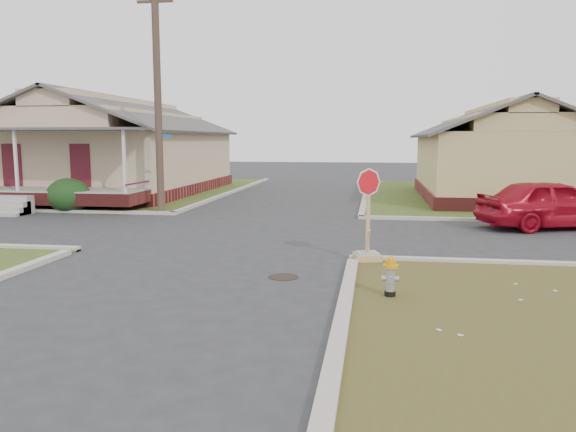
# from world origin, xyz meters

# --- Properties ---
(ground) EXTENTS (120.00, 120.00, 0.00)m
(ground) POSITION_xyz_m (0.00, 0.00, 0.00)
(ground) COLOR #2B2C2E
(ground) RESTS_ON ground
(verge_far_left) EXTENTS (19.00, 19.00, 0.05)m
(verge_far_left) POSITION_xyz_m (-13.00, 18.00, 0.03)
(verge_far_left) COLOR #3B4C1B
(verge_far_left) RESTS_ON ground
(curbs) EXTENTS (80.00, 40.00, 0.12)m
(curbs) POSITION_xyz_m (0.00, 5.00, 0.00)
(curbs) COLOR #AFA99E
(curbs) RESTS_ON ground
(manhole) EXTENTS (0.64, 0.64, 0.01)m
(manhole) POSITION_xyz_m (2.20, -0.50, 0.01)
(manhole) COLOR black
(manhole) RESTS_ON ground
(corner_house) EXTENTS (10.10, 15.50, 5.30)m
(corner_house) POSITION_xyz_m (-10.00, 16.68, 2.28)
(corner_house) COLOR maroon
(corner_house) RESTS_ON ground
(side_house_yellow) EXTENTS (7.60, 11.60, 4.70)m
(side_house_yellow) POSITION_xyz_m (10.00, 16.50, 2.19)
(side_house_yellow) COLOR maroon
(side_house_yellow) RESTS_ON ground
(utility_pole) EXTENTS (1.80, 0.28, 9.00)m
(utility_pole) POSITION_xyz_m (-4.20, 8.90, 4.66)
(utility_pole) COLOR #3A2921
(utility_pole) RESTS_ON ground
(fire_hydrant) EXTENTS (0.28, 0.28, 0.75)m
(fire_hydrant) POSITION_xyz_m (4.38, -1.78, 0.46)
(fire_hydrant) COLOR black
(fire_hydrant) RESTS_ON ground
(stop_sign) EXTENTS (0.62, 0.60, 2.18)m
(stop_sign) POSITION_xyz_m (3.93, 1.28, 0.52)
(stop_sign) COLOR #9D8055
(stop_sign) RESTS_ON ground
(red_sedan) EXTENTS (5.10, 3.30, 1.62)m
(red_sedan) POSITION_xyz_m (9.77, 7.32, 0.81)
(red_sedan) COLOR #A40B1C
(red_sedan) RESTS_ON ground
(hedge_right) EXTENTS (1.61, 1.32, 1.23)m
(hedge_right) POSITION_xyz_m (-8.05, 8.83, 0.66)
(hedge_right) COLOR #143513
(hedge_right) RESTS_ON verge_far_left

